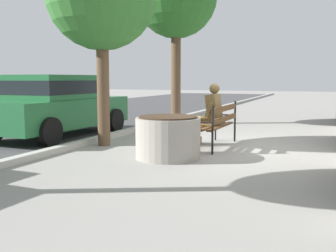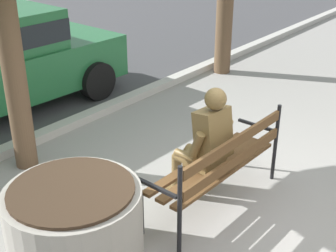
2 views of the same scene
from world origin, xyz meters
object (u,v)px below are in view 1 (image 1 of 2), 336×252
(park_bench, at_px, (218,122))
(concrete_planter, at_px, (168,137))
(parked_car_green, at_px, (57,104))
(bronze_statue_seated, at_px, (208,116))

(park_bench, distance_m, concrete_planter, 1.62)
(concrete_planter, distance_m, parked_car_green, 4.00)
(parked_car_green, bearing_deg, concrete_planter, -112.35)
(park_bench, bearing_deg, parked_car_green, 90.24)
(park_bench, distance_m, bronze_statue_seated, 0.25)
(bronze_statue_seated, bearing_deg, parked_car_green, 89.74)
(concrete_planter, xyz_separation_m, parked_car_green, (1.51, 3.67, 0.45))
(park_bench, relative_size, parked_car_green, 0.44)
(bronze_statue_seated, bearing_deg, park_bench, -80.31)
(bronze_statue_seated, xyz_separation_m, concrete_planter, (-1.49, 0.32, -0.28))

